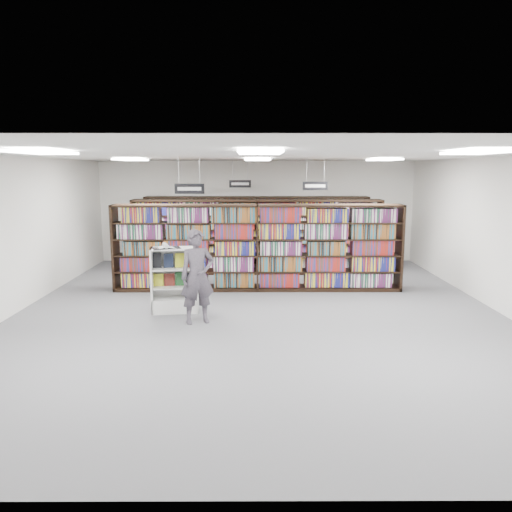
{
  "coord_description": "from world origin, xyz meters",
  "views": [
    {
      "loc": [
        -0.08,
        -10.01,
        2.92
      ],
      "look_at": [
        -0.04,
        0.5,
        1.1
      ],
      "focal_mm": 35.0,
      "sensor_mm": 36.0,
      "label": 1
    }
  ],
  "objects_px": {
    "shopper": "(197,277)",
    "endcap_display": "(175,290)",
    "bookshelf_row_near": "(258,248)",
    "open_book": "(166,247)"
  },
  "relations": [
    {
      "from": "bookshelf_row_near",
      "to": "open_book",
      "type": "distance_m",
      "value": 2.77
    },
    {
      "from": "bookshelf_row_near",
      "to": "endcap_display",
      "type": "xyz_separation_m",
      "value": [
        -1.73,
        -1.9,
        -0.59
      ]
    },
    {
      "from": "endcap_display",
      "to": "shopper",
      "type": "distance_m",
      "value": 1.07
    },
    {
      "from": "open_book",
      "to": "shopper",
      "type": "bearing_deg",
      "value": -62.97
    },
    {
      "from": "bookshelf_row_near",
      "to": "open_book",
      "type": "relative_size",
      "value": 11.29
    },
    {
      "from": "bookshelf_row_near",
      "to": "shopper",
      "type": "xyz_separation_m",
      "value": [
        -1.17,
        -2.7,
        -0.14
      ]
    },
    {
      "from": "shopper",
      "to": "endcap_display",
      "type": "bearing_deg",
      "value": 104.92
    },
    {
      "from": "open_book",
      "to": "bookshelf_row_near",
      "type": "bearing_deg",
      "value": 28.3
    },
    {
      "from": "endcap_display",
      "to": "shopper",
      "type": "height_order",
      "value": "shopper"
    },
    {
      "from": "endcap_display",
      "to": "open_book",
      "type": "bearing_deg",
      "value": -148.63
    }
  ]
}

